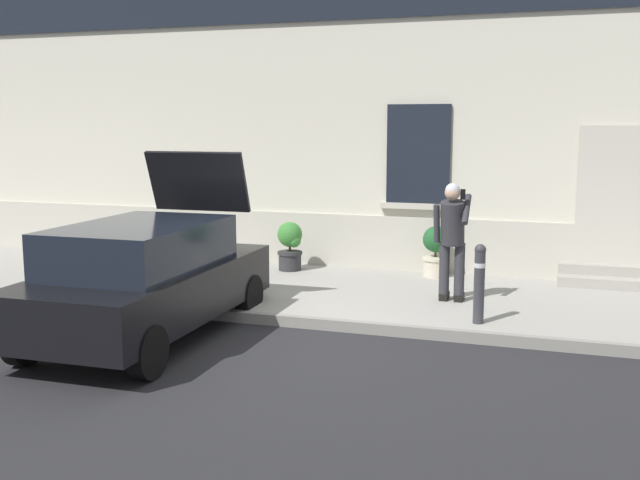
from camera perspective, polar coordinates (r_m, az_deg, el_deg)
The scene contains 12 objects.
ground_plane at distance 9.35m, azimuth -3.36°, elevation -8.11°, with size 80.00×80.00×0.00m, color #232326.
sidewalk at distance 11.89m, azimuth 1.63°, elevation -4.03°, with size 24.00×3.60×0.15m, color #99968E.
curb_edge at distance 10.18m, azimuth -1.40°, elevation -6.25°, with size 24.00×0.12×0.15m, color gray.
building_facade at distance 14.03m, azimuth 4.73°, elevation 12.93°, with size 24.00×1.52×7.50m.
entrance_stoop at distance 12.89m, azimuth 21.21°, elevation -2.67°, with size 1.62×0.64×0.32m.
hatchback_car_black at distance 9.76m, azimuth -13.02°, elevation -2.76°, with size 1.84×4.09×2.34m.
bollard_near_person at distance 9.92m, azimuth 12.01°, elevation -3.05°, with size 0.15×0.15×1.04m.
bollard_far_left at distance 10.94m, azimuth -7.73°, elevation -1.82°, with size 0.15×0.15×1.04m.
person_on_phone at distance 10.97m, azimuth 10.01°, elevation 0.45°, with size 0.51×0.51×1.74m.
planter_terracotta at distance 14.46m, azimuth -11.50°, elevation 0.25°, with size 0.44×0.44×0.86m.
planter_charcoal at distance 13.23m, azimuth -2.28°, elevation -0.37°, with size 0.44×0.44×0.86m.
planter_cream at distance 12.82m, azimuth 8.81°, elevation -0.77°, with size 0.44×0.44×0.86m.
Camera 1 is at (3.32, -8.31, 2.73)m, focal length 42.11 mm.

